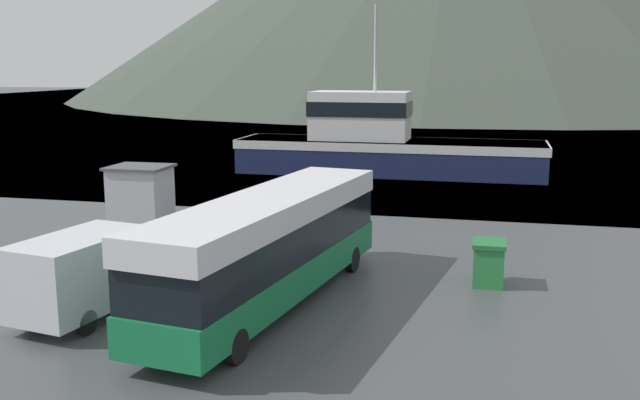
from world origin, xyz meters
TOP-DOWN VIEW (x-y plane):
  - water_surface at (0.00, 143.04)m, footprint 240.00×240.00m
  - tour_bus at (-2.15, 9.30)m, footprint 4.32×12.59m
  - delivery_van at (-7.00, 7.34)m, footprint 3.06×6.08m
  - fishing_boat at (-2.85, 36.92)m, footprint 20.62×5.17m
  - storage_bin at (4.33, 12.91)m, footprint 1.09×1.36m
  - dock_kiosk at (-11.61, 19.20)m, footprint 2.71×2.39m
  - mooring_bollard at (-2.97, 21.69)m, footprint 0.44×0.44m

SIDE VIEW (x-z plane):
  - water_surface at x=0.00m, z-range 0.00..0.00m
  - mooring_bollard at x=-2.97m, z-range 0.02..0.76m
  - storage_bin at x=4.33m, z-range 0.01..1.50m
  - delivery_van at x=-7.00m, z-range 0.07..2.53m
  - dock_kiosk at x=-11.61m, z-range 0.01..2.66m
  - tour_bus at x=-2.15m, z-range 0.21..3.61m
  - fishing_boat at x=-2.85m, z-range -3.59..7.57m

